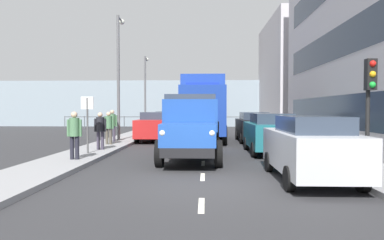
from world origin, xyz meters
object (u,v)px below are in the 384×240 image
Objects in this scene: car_maroon_oppositeside_2 at (174,120)px; lamp_post_far at (145,86)px; car_navy_oppositeside_1 at (167,122)px; street_sign at (87,115)px; car_black_kerbside_2 at (253,126)px; lamp_post_promenade at (119,67)px; car_red_oppositeside_0 at (156,126)px; car_silver_kerbside_near at (310,147)px; pedestrian_strolling at (74,131)px; lorry_cargo_blue at (203,106)px; pedestrian_near_railing at (112,123)px; car_teal_kerbside_1 at (270,133)px; traffic_light_near at (370,89)px; truck_vintage_blue at (191,129)px; pedestrian_in_dark_coat at (100,128)px; pedestrian_by_lamp at (109,125)px.

lamp_post_far is (2.13, 3.51, 2.95)m from car_maroon_oppositeside_2.
lamp_post_far is at bearing -51.61° from car_navy_oppositeside_1.
lamp_post_far is 2.75× the size of street_sign.
lamp_post_far reaches higher than car_black_kerbside_2.
car_red_oppositeside_0 is at bearing -152.79° from lamp_post_promenade.
car_silver_kerbside_near is 0.92× the size of car_red_oppositeside_0.
car_black_kerbside_2 is at bearing -131.28° from pedestrian_strolling.
lorry_cargo_blue is at bearing -18.41° from car_black_kerbside_2.
pedestrian_near_railing is 10.88m from lamp_post_far.
pedestrian_near_railing reaches higher than car_black_kerbside_2.
car_black_kerbside_2 is 2.52× the size of pedestrian_near_railing.
car_silver_kerbside_near is 1.01× the size of car_teal_kerbside_1.
lamp_post_far reaches higher than pedestrian_strolling.
lorry_cargo_blue is 11.73m from car_maroon_oppositeside_2.
car_red_oppositeside_0 is 12.11m from car_maroon_oppositeside_2.
traffic_light_near is at bearing 139.90° from pedestrian_near_railing.
street_sign is (1.75, 12.79, 0.79)m from car_navy_oppositeside_1.
truck_vintage_blue is 1.38× the size of car_teal_kerbside_1.
car_navy_oppositeside_1 is 0.73× the size of lamp_post_far.
lorry_cargo_blue reaches higher than traffic_light_near.
car_teal_kerbside_1 is at bearing 149.39° from lamp_post_promenade.
traffic_light_near is 13.42m from lamp_post_promenade.
car_silver_kerbside_near is at bearing 130.27° from pedestrian_near_railing.
pedestrian_in_dark_coat is 0.50× the size of traffic_light_near.
car_maroon_oppositeside_2 is 2.82× the size of pedestrian_in_dark_coat.
truck_vintage_blue reaches higher than pedestrian_strolling.
car_black_kerbside_2 is at bearing -78.74° from traffic_light_near.
street_sign is (4.52, 7.65, -0.39)m from lorry_cargo_blue.
pedestrian_in_dark_coat is (1.63, 5.63, 0.20)m from car_red_oppositeside_0.
pedestrian_in_dark_coat is (7.32, 5.43, 0.20)m from car_black_kerbside_2.
car_red_oppositeside_0 is at bearing -118.81° from pedestrian_by_lamp.
lorry_cargo_blue is 5.65m from pedestrian_near_railing.
pedestrian_in_dark_coat is 14.50m from lamp_post_far.
pedestrian_near_railing is (2.11, 1.94, 0.26)m from car_red_oppositeside_0.
truck_vintage_blue reaches higher than street_sign.
lamp_post_promenade reaches higher than car_red_oppositeside_0.
car_maroon_oppositeside_2 is at bearing -90.00° from car_navy_oppositeside_1.
truck_vintage_blue reaches higher than pedestrian_in_dark_coat.
car_teal_kerbside_1 is at bearing -179.24° from pedestrian_in_dark_coat.
pedestrian_near_railing is at bearing 29.09° from lorry_cargo_blue.
car_teal_kerbside_1 is 7.86m from pedestrian_by_lamp.
truck_vintage_blue is at bearing -23.85° from traffic_light_near.
pedestrian_in_dark_coat reaches higher than car_navy_oppositeside_1.
street_sign is at bearing 84.72° from car_maroon_oppositeside_2.
truck_vintage_blue is 4.08m from pedestrian_strolling.
pedestrian_by_lamp is (4.65, 4.20, -0.98)m from lorry_cargo_blue.
pedestrian_near_railing is 0.53× the size of traffic_light_near.
car_navy_oppositeside_1 is 2.78× the size of pedestrian_in_dark_coat.
lamp_post_promenade reaches higher than street_sign.
lamp_post_far is (4.90, -7.83, 1.77)m from lorry_cargo_blue.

